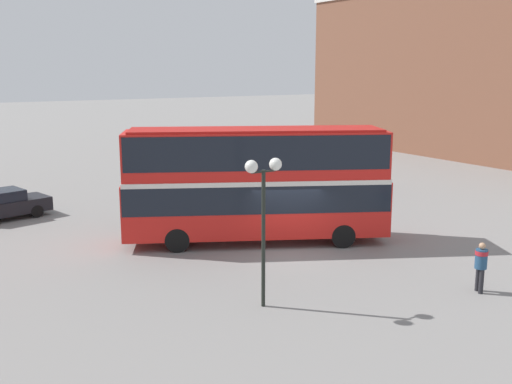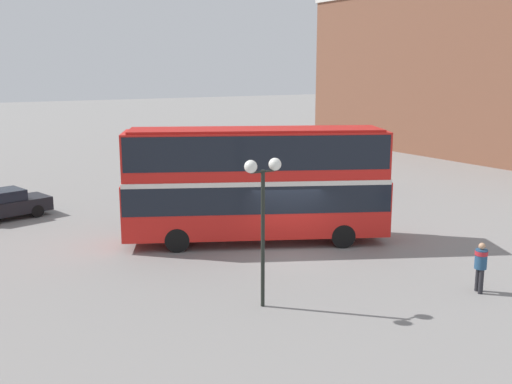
% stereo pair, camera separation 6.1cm
% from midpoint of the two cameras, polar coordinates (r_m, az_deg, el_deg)
% --- Properties ---
extents(ground_plane, '(240.00, 240.00, 0.00)m').
position_cam_midpoint_polar(ground_plane, '(24.08, 3.40, -5.76)').
color(ground_plane, gray).
extents(building_row_right, '(10.70, 36.09, 14.13)m').
position_cam_midpoint_polar(building_row_right, '(53.77, 22.13, 10.71)').
color(building_row_right, brown).
rests_on(building_row_right, ground_plane).
extents(double_decker_bus, '(10.85, 6.98, 4.82)m').
position_cam_midpoint_polar(double_decker_bus, '(24.79, 0.07, 1.32)').
color(double_decker_bus, red).
rests_on(double_decker_bus, ground_plane).
extents(pedestrian_foreground, '(0.56, 0.56, 1.69)m').
position_cam_midpoint_polar(pedestrian_foreground, '(20.93, 20.69, -6.27)').
color(pedestrian_foreground, '#232328').
rests_on(pedestrian_foreground, ground_plane).
extents(parked_car_kerb_near, '(4.29, 1.93, 1.60)m').
position_cam_midpoint_polar(parked_car_kerb_near, '(36.42, 7.82, 1.46)').
color(parked_car_kerb_near, navy).
rests_on(parked_car_kerb_near, ground_plane).
extents(parked_car_kerb_far, '(4.70, 2.78, 1.44)m').
position_cam_midpoint_polar(parked_car_kerb_far, '(31.52, -23.06, -1.12)').
color(parked_car_kerb_far, black).
rests_on(parked_car_kerb_far, ground_plane).
extents(street_lamp_twin_globe, '(1.23, 0.39, 4.61)m').
position_cam_midpoint_polar(street_lamp_twin_globe, '(17.78, 0.76, 0.09)').
color(street_lamp_twin_globe, black).
rests_on(street_lamp_twin_globe, ground_plane).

